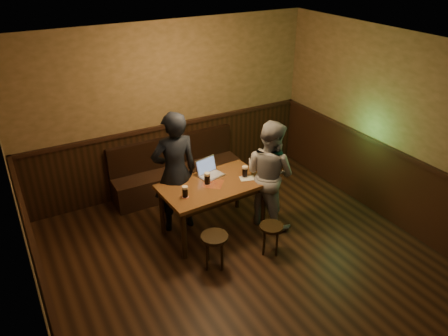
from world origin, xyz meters
name	(u,v)px	position (x,y,z in m)	size (l,w,h in m)	color
room	(263,198)	(0.00, 0.22, 1.20)	(5.04, 6.04, 2.84)	black
bench	(177,175)	(-0.02, 2.75, 0.31)	(2.20, 0.50, 0.95)	black
pub_table	(213,190)	(-0.02, 1.43, 0.69)	(1.53, 0.93, 0.80)	#583319
stool_left	(215,242)	(-0.38, 0.72, 0.39)	(0.44, 0.44, 0.48)	black
stool_right	(271,231)	(0.43, 0.60, 0.35)	(0.36, 0.36, 0.44)	black
pint_left	(185,192)	(-0.51, 1.30, 0.88)	(0.10, 0.10, 0.16)	#AB2015
pint_mid	(207,178)	(-0.09, 1.46, 0.88)	(0.11, 0.11, 0.18)	#AB2015
pint_right	(245,171)	(0.48, 1.39, 0.88)	(0.11, 0.11, 0.17)	#AB2015
laptop	(209,171)	(0.05, 1.68, 0.86)	(0.40, 0.35, 0.25)	silver
menu	(247,178)	(0.49, 1.32, 0.80)	(0.22, 0.15, 0.00)	silver
person_suit	(175,172)	(-0.44, 1.78, 0.92)	(0.67, 0.44, 1.83)	black
person_grey	(269,174)	(0.80, 1.23, 0.83)	(0.80, 0.63, 1.65)	gray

